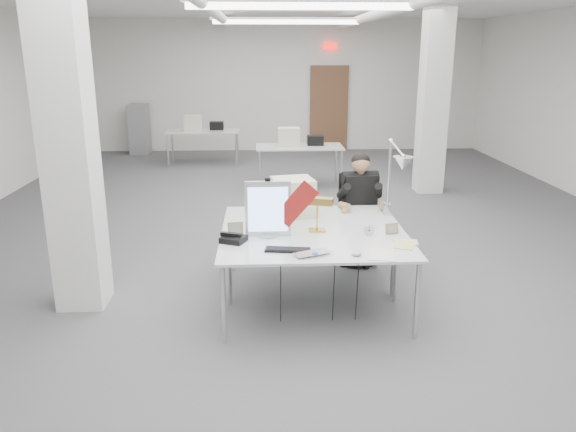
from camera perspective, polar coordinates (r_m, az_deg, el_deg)
The scene contains 23 objects.
room_shell at distance 7.50m, azimuth 1.42°, elevation 10.62°, with size 10.04×14.04×3.24m.
desk_main at distance 5.13m, azimuth 2.99°, elevation -3.12°, with size 1.80×0.90×0.03m, color silver.
desk_second at distance 5.98m, azimuth 2.16°, elevation -0.23°, with size 1.80×0.90×0.03m, color silver.
bg_desk_a at distance 10.47m, azimuth 1.18°, elevation 7.04°, with size 1.60×0.80×0.03m, color silver.
bg_desk_b at distance 12.69m, azimuth -8.64°, elevation 8.53°, with size 1.60×0.80×0.03m, color silver.
filing_cabinet at distance 14.40m, azimuth -14.85°, elevation 8.53°, with size 0.45×0.55×1.20m, color gray.
office_chair at distance 6.70m, azimuth 7.12°, elevation -0.73°, with size 0.48×0.48×0.98m, color black, non-canonical shape.
seated_person at distance 6.55m, azimuth 7.31°, elevation 2.55°, with size 0.48×0.60×0.90m, color black, non-canonical shape.
monitor at distance 5.30m, azimuth -2.05°, elevation 0.73°, with size 0.43×0.04×0.54m, color silver.
pennant at distance 5.26m, azimuth 0.85°, elevation 1.22°, with size 0.45×0.01×0.19m, color maroon.
keyboard at distance 4.98m, azimuth -0.04°, elevation -3.45°, with size 0.40×0.13×0.02m, color black.
laptop at distance 4.84m, azimuth 2.78°, elevation -4.02°, with size 0.32×0.21×0.03m, color silver.
mouse at distance 4.89m, azimuth 6.97°, elevation -3.85°, with size 0.09×0.06×0.04m, color #ABABB0.
bankers_lamp at distance 5.47m, azimuth 2.98°, elevation 0.23°, with size 0.31×0.13×0.35m, color gold, non-canonical shape.
desk_phone at distance 5.22m, azimuth -5.55°, elevation -2.36°, with size 0.21×0.19×0.05m, color black.
picture_frame_left at distance 5.43m, azimuth -5.37°, elevation -1.24°, with size 0.15×0.01×0.12m, color tan.
picture_frame_right at distance 5.52m, azimuth 10.51°, elevation -1.26°, with size 0.13×0.01×0.10m, color #B1884C.
desk_clock at distance 5.45m, azimuth 8.20°, elevation -1.39°, with size 0.10×0.10×0.03m, color silver.
paper_stack_a at distance 4.96m, azimuth 9.51°, elevation -3.86°, with size 0.22×0.31×0.01m, color white.
paper_stack_b at distance 5.23m, azimuth 11.75°, elevation -2.89°, with size 0.17×0.24×0.01m, color #D7D280.
paper_stack_c at distance 5.31m, azimuth 11.93°, elevation -2.60°, with size 0.21×0.15×0.01m, color silver.
beige_monitor at distance 6.01m, azimuth 0.49°, elevation 1.95°, with size 0.42×0.40×0.40m, color beige.
architect_lamp at distance 5.82m, azimuth 10.76°, elevation 3.53°, with size 0.23×0.67×0.86m, color silver, non-canonical shape.
Camera 1 is at (-0.49, -7.31, 2.46)m, focal length 35.00 mm.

